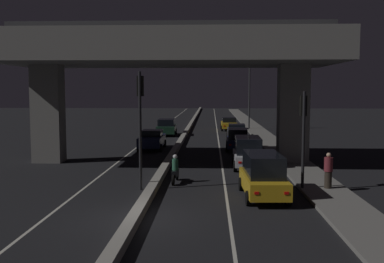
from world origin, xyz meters
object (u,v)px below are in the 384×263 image
pedestrian_on_sidewalk (328,171)px  car_taxi_yellow_fifth (229,124)px  car_grey_fourth (237,131)px  car_dark_blue_third (238,139)px  car_taxi_yellow_lead (263,175)px  car_dark_blue_lead_oncoming (152,139)px  street_lamp (247,89)px  motorcycle_black_filtering_near (175,171)px  car_white_second (248,152)px  car_dark_green_second_oncoming (166,127)px  traffic_light_left_of_median (140,110)px  traffic_light_right_of_median (303,123)px

pedestrian_on_sidewalk → car_taxi_yellow_fifth: bearing=96.0°
car_grey_fourth → pedestrian_on_sidewalk: 23.30m
car_dark_blue_third → car_grey_fourth: (0.42, 8.83, -0.14)m
car_taxi_yellow_lead → car_dark_blue_third: (-0.22, 15.58, -0.13)m
car_dark_blue_lead_oncoming → car_taxi_yellow_lead: bearing=24.2°
car_dark_blue_third → pedestrian_on_sidewalk: size_ratio=2.40×
street_lamp → car_dark_blue_lead_oncoming: 20.49m
car_dark_blue_lead_oncoming → motorcycle_black_filtering_near: (2.90, -12.96, -0.16)m
street_lamp → car_white_second: 26.74m
car_dark_blue_lead_oncoming → car_dark_green_second_oncoming: size_ratio=1.03×
car_taxi_yellow_fifth → car_dark_blue_third: bearing=179.6°
car_taxi_yellow_lead → car_grey_fourth: car_taxi_yellow_lead is taller
traffic_light_left_of_median → pedestrian_on_sidewalk: 9.26m
traffic_light_left_of_median → motorcycle_black_filtering_near: bearing=46.2°
traffic_light_right_of_median → street_lamp: size_ratio=0.56×
traffic_light_right_of_median → car_dark_blue_lead_oncoming: 17.27m
traffic_light_left_of_median → car_white_second: traffic_light_left_of_median is taller
car_taxi_yellow_fifth → car_dark_green_second_oncoming: 9.42m
car_taxi_yellow_fifth → car_dark_blue_lead_oncoming: size_ratio=1.01×
street_lamp → car_taxi_yellow_lead: bearing=-93.3°
traffic_light_right_of_median → motorcycle_black_filtering_near: (-6.12, 1.57, -2.58)m
car_dark_blue_third → car_taxi_yellow_fifth: (0.03, 17.78, -0.13)m
street_lamp → car_dark_blue_third: bearing=-96.8°
car_taxi_yellow_fifth → pedestrian_on_sidewalk: 32.24m
street_lamp → pedestrian_on_sidewalk: bearing=-87.9°
street_lamp → car_taxi_yellow_fifth: 4.70m
car_white_second → car_dark_green_second_oncoming: 20.53m
car_dark_blue_third → street_lamp: bearing=-4.5°
car_dark_blue_third → car_taxi_yellow_fifth: 17.78m
traffic_light_left_of_median → car_grey_fourth: bearing=75.8°
car_dark_blue_lead_oncoming → car_white_second: bearing=40.0°
car_taxi_yellow_lead → pedestrian_on_sidewalk: 3.43m
car_grey_fourth → car_dark_blue_lead_oncoming: 11.14m
traffic_light_right_of_median → motorcycle_black_filtering_near: bearing=165.6°
car_grey_fourth → pedestrian_on_sidewalk: bearing=-170.8°
car_dark_green_second_oncoming → motorcycle_black_filtering_near: (2.83, -23.86, -0.26)m
car_taxi_yellow_lead → street_lamp: bearing=-5.6°
street_lamp → car_dark_blue_third: street_lamp is taller
car_white_second → car_taxi_yellow_fifth: size_ratio=0.88×
traffic_light_right_of_median → car_taxi_yellow_lead: size_ratio=1.09×
car_grey_fourth → traffic_light_left_of_median: bearing=167.6°
pedestrian_on_sidewalk → traffic_light_right_of_median: bearing=175.1°
car_dark_blue_lead_oncoming → pedestrian_on_sidewalk: 17.84m
pedestrian_on_sidewalk → car_grey_fourth: bearing=97.3°
traffic_light_left_of_median → car_dark_blue_third: bearing=69.1°
traffic_light_right_of_median → car_dark_green_second_oncoming: (-8.95, 25.43, -2.31)m
traffic_light_right_of_median → motorcycle_black_filtering_near: size_ratio=2.46×
traffic_light_left_of_median → pedestrian_on_sidewalk: size_ratio=3.35×
car_grey_fourth → car_taxi_yellow_fifth: (-0.38, 8.95, 0.01)m
traffic_light_left_of_median → car_dark_green_second_oncoming: 25.64m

